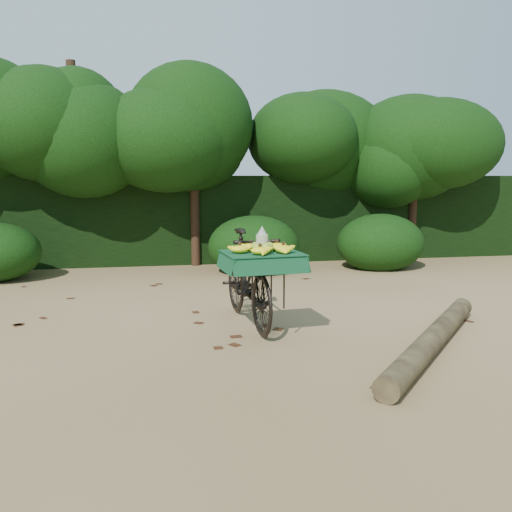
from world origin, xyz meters
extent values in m
plane|color=tan|center=(0.00, 0.00, 0.00)|extent=(80.00, 80.00, 0.00)
imported|color=black|center=(0.78, 0.80, 0.57)|extent=(0.72, 1.95, 1.14)
cube|color=black|center=(0.84, 0.20, 0.94)|extent=(0.46, 0.54, 0.03)
cube|color=#144B2E|center=(0.84, 0.20, 0.96)|extent=(0.89, 0.76, 0.01)
ellipsoid|color=#8AA427|center=(0.92, 0.21, 1.02)|extent=(0.11, 0.09, 0.12)
ellipsoid|color=#8AA427|center=(0.86, 0.27, 1.02)|extent=(0.11, 0.09, 0.12)
ellipsoid|color=#8AA427|center=(0.77, 0.23, 1.02)|extent=(0.11, 0.09, 0.12)
ellipsoid|color=#8AA427|center=(0.78, 0.15, 1.02)|extent=(0.11, 0.09, 0.12)
ellipsoid|color=#8AA427|center=(0.87, 0.14, 1.02)|extent=(0.11, 0.09, 0.12)
cylinder|color=#EAE5C6|center=(0.84, 0.21, 1.07)|extent=(0.13, 0.13, 0.17)
cylinder|color=brown|center=(2.50, -0.52, 0.12)|extent=(2.30, 2.56, 0.23)
cube|color=black|center=(0.00, 6.30, 0.90)|extent=(26.00, 1.80, 1.80)
camera|label=1|loc=(-0.31, -5.51, 1.78)|focal=38.00mm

